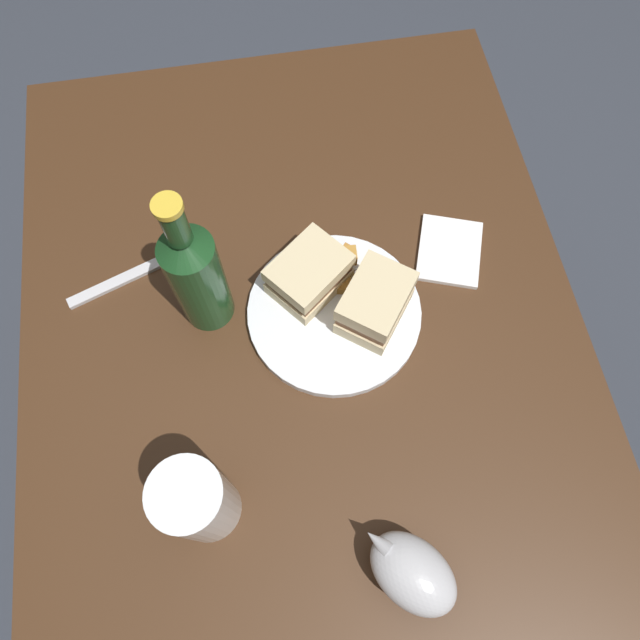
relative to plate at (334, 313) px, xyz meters
name	(u,v)px	position (x,y,z in m)	size (l,w,h in m)	color
ground_plane	(312,443)	(0.03, -0.05, -0.72)	(6.00, 6.00, 0.00)	#333842
dining_table	(310,407)	(0.03, -0.05, -0.36)	(1.08, 0.79, 0.71)	#422816
plate	(334,313)	(0.00, 0.00, 0.00)	(0.24, 0.24, 0.01)	white
sandwich_half_left	(375,303)	(0.01, 0.05, 0.04)	(0.13, 0.12, 0.07)	beige
sandwich_half_right	(309,274)	(-0.05, -0.03, 0.04)	(0.13, 0.13, 0.06)	beige
potato_wedge_front	(342,261)	(-0.07, 0.02, 0.02)	(0.05, 0.02, 0.02)	#AD702D
potato_wedge_middle	(324,280)	(-0.05, -0.01, 0.02)	(0.06, 0.02, 0.02)	gold
potato_wedge_back	(372,275)	(-0.04, 0.06, 0.02)	(0.04, 0.02, 0.02)	gold
potato_wedge_left_edge	(341,256)	(-0.08, 0.02, 0.02)	(0.04, 0.02, 0.02)	#B77F33
potato_wedge_right_edge	(334,285)	(-0.04, 0.01, 0.02)	(0.05, 0.02, 0.02)	#B77F33
potato_wedge_stray	(319,274)	(-0.06, -0.01, 0.01)	(0.05, 0.02, 0.01)	gold
pint_glass	(199,503)	(0.23, -0.20, 0.06)	(0.08, 0.08, 0.15)	white
gravy_boat	(412,572)	(0.35, 0.03, 0.04)	(0.13, 0.13, 0.07)	#B7B7BC
cider_bottle	(196,275)	(-0.04, -0.17, 0.10)	(0.07, 0.07, 0.26)	#19421E
napkin	(449,251)	(-0.07, 0.19, 0.00)	(0.11, 0.09, 0.01)	white
fork	(128,277)	(-0.11, -0.29, 0.00)	(0.18, 0.02, 0.01)	silver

